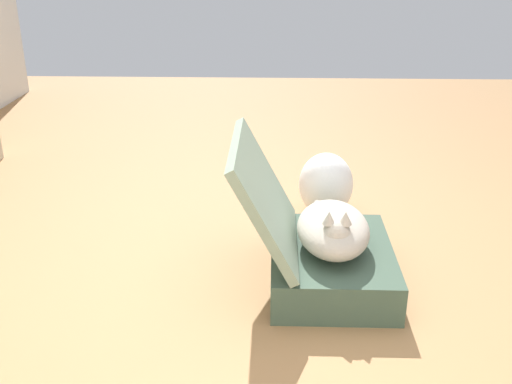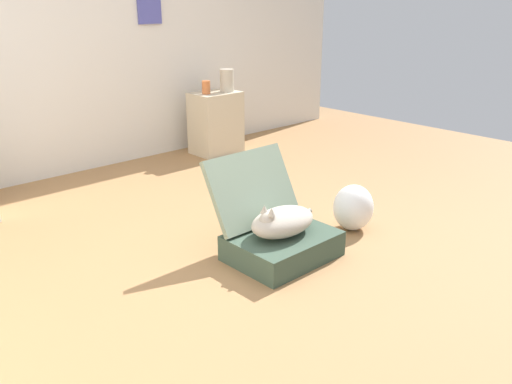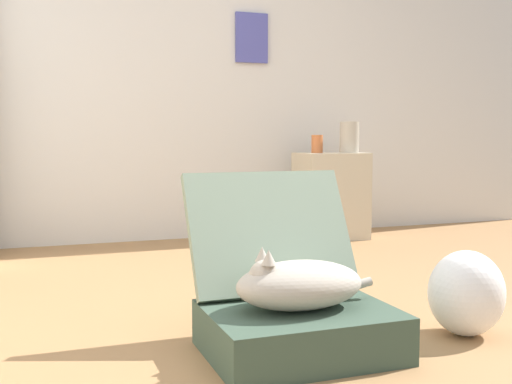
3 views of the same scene
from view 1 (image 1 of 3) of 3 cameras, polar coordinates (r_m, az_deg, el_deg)
name	(u,v)px [view 1 (image 1 of 3)]	position (r m, az deg, el deg)	size (l,w,h in m)	color
ground_plane	(264,280)	(2.46, 0.80, -8.40)	(7.68, 7.68, 0.00)	#9E7247
suitcase_base	(331,265)	(2.43, 7.14, -6.88)	(0.62, 0.48, 0.16)	#384C3D
suitcase_lid	(265,195)	(2.28, 0.89, -0.33)	(0.62, 0.48, 0.04)	gray
cat	(333,229)	(2.35, 7.34, -3.53)	(0.52, 0.28, 0.21)	#B2A899
plastic_bag_white	(326,184)	(2.99, 6.66, 0.74)	(0.28, 0.27, 0.32)	white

